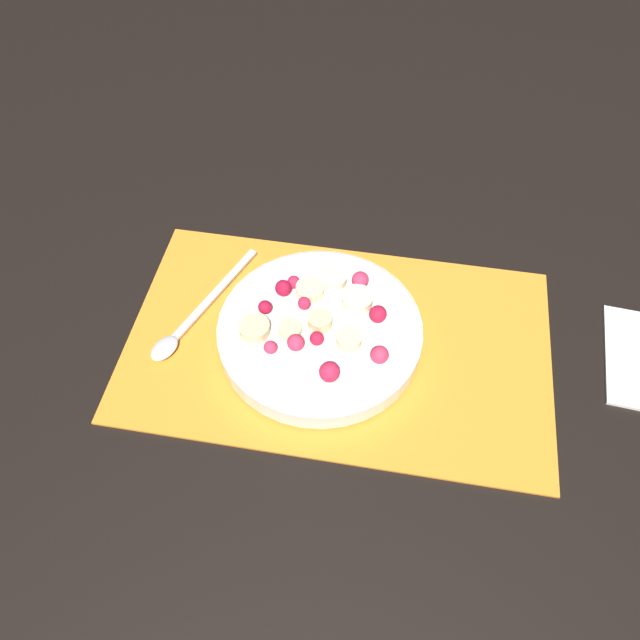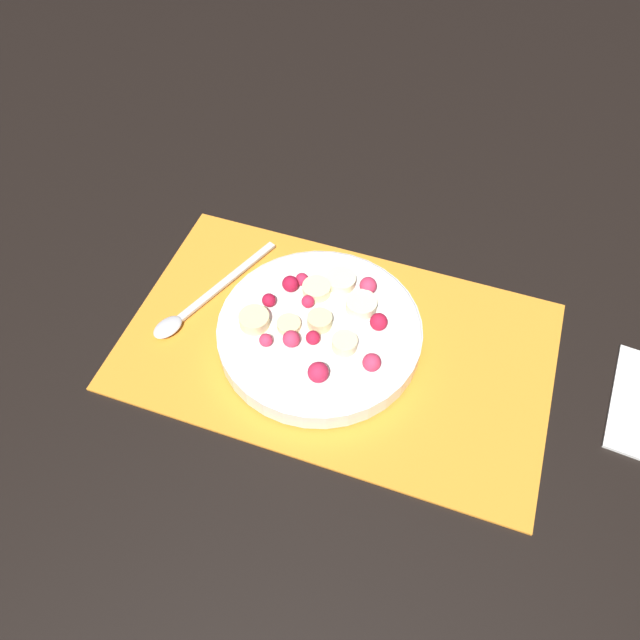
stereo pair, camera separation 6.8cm
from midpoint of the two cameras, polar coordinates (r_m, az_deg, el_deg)
ground_plane at (r=0.71m, az=-1.07°, el=-2.40°), size 3.00×3.00×0.00m
placemat at (r=0.70m, az=-1.07°, el=-2.26°), size 0.47×0.29×0.01m
fruit_bowl at (r=0.69m, az=-2.80°, el=-0.99°), size 0.23×0.23×0.05m
spoon at (r=0.74m, az=-14.57°, el=-0.42°), size 0.09×0.18×0.01m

